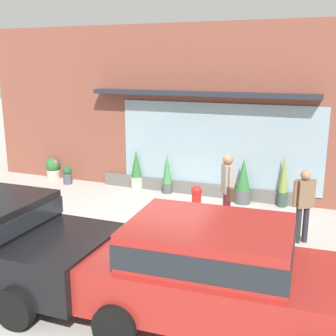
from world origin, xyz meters
name	(u,v)px	position (x,y,z in m)	size (l,w,h in m)	color
ground_plane	(159,231)	(0.00, 0.00, 0.00)	(60.00, 60.00, 0.00)	#B2AFA8
curb_strip	(155,232)	(0.00, -0.20, 0.06)	(14.00, 0.24, 0.12)	#B2B2AD
storefront	(203,113)	(0.01, 3.19, 2.33)	(14.00, 0.81, 4.75)	brown
fire_hydrant	(196,205)	(0.64, 0.75, 0.48)	(0.40, 0.36, 0.94)	red
pedestrian_with_handbag	(228,186)	(1.37, 0.71, 1.02)	(0.42, 0.59, 1.75)	#8E333D
pedestrian_passerby	(304,201)	(3.02, 0.59, 0.92)	(0.43, 0.35, 1.58)	#232328
parked_car_red	(217,269)	(2.14, -2.91, 0.88)	(4.14, 2.16, 1.55)	maroon
potted_plant_trailing_edge	(67,175)	(-4.17, 2.51, 0.30)	(0.28, 0.28, 0.57)	#4C4C51
potted_plant_doorstep	(53,168)	(-4.99, 2.89, 0.35)	(0.47, 0.47, 0.68)	#B7B2A3
potted_plant_window_right	(283,181)	(2.34, 2.81, 0.68)	(0.25, 0.25, 1.42)	#33473D
potted_plant_by_entrance	(243,182)	(1.31, 2.70, 0.59)	(0.42, 0.42, 1.24)	#4C4C51
potted_plant_window_left	(167,174)	(-0.92, 2.80, 0.57)	(0.28, 0.28, 1.18)	#4C4C51
potted_plant_window_center	(136,170)	(-1.95, 2.87, 0.56)	(0.36, 0.36, 1.18)	#B7B2A3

